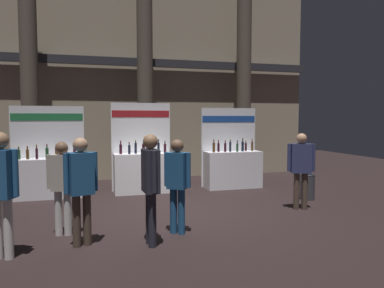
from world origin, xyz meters
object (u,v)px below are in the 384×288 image
visitor_2 (1,183)px  exhibitor_booth_0 (48,174)px  trash_bin (307,187)px  visitor_3 (62,181)px  visitor_4 (177,179)px  exhibitor_booth_2 (232,166)px  visitor_0 (301,165)px  visitor_5 (151,179)px  exhibitor_booth_1 (143,169)px  visitor_1 (81,182)px

visitor_2 → exhibitor_booth_0: bearing=111.0°
trash_bin → visitor_3: 5.68m
visitor_3 → visitor_4: bearing=177.4°
exhibitor_booth_2 → visitor_4: bearing=-124.2°
visitor_2 → visitor_3: bearing=73.1°
visitor_0 → visitor_2: visitor_2 is taller
visitor_0 → visitor_3: (-4.81, -0.46, -0.06)m
visitor_0 → visitor_5: size_ratio=0.95×
visitor_2 → visitor_4: (2.61, 0.43, -0.13)m
exhibitor_booth_2 → trash_bin: size_ratio=3.72×
visitor_4 → trash_bin: bearing=-118.8°
exhibitor_booth_1 → exhibitor_booth_2: exhibitor_booth_1 is taller
visitor_2 → visitor_3: (0.74, 0.87, -0.15)m
visitor_0 → visitor_4: bearing=-141.4°
visitor_5 → exhibitor_booth_2: bearing=140.2°
visitor_0 → visitor_2: size_ratio=0.92×
exhibitor_booth_0 → visitor_1: exhibitor_booth_0 is taller
trash_bin → visitor_3: bearing=-167.2°
trash_bin → visitor_2: 6.64m
trash_bin → visitor_0: size_ratio=0.37×
exhibitor_booth_0 → visitor_1: 3.99m
exhibitor_booth_0 → visitor_1: (0.86, -3.88, 0.41)m
exhibitor_booth_1 → exhibitor_booth_2: (2.54, -0.01, -0.02)m
exhibitor_booth_1 → exhibitor_booth_2: 2.54m
exhibitor_booth_2 → visitor_2: bearing=-141.3°
exhibitor_booth_1 → visitor_4: size_ratio=1.48×
exhibitor_booth_2 → exhibitor_booth_1: bearing=179.8°
visitor_2 → visitor_3: size_ratio=1.13×
exhibitor_booth_0 → visitor_4: size_ratio=1.41×
exhibitor_booth_0 → exhibitor_booth_2: 4.90m
trash_bin → visitor_4: bearing=-155.1°
exhibitor_booth_2 → exhibitor_booth_0: bearing=179.7°
visitor_0 → visitor_2: 5.71m
exhibitor_booth_0 → exhibitor_booth_2: exhibitor_booth_0 is taller
exhibitor_booth_0 → exhibitor_booth_1: exhibitor_booth_1 is taller
exhibitor_booth_1 → visitor_5: bearing=-96.7°
exhibitor_booth_0 → visitor_4: 4.42m
exhibitor_booth_2 → trash_bin: (1.15, -1.96, -0.30)m
exhibitor_booth_1 → visitor_0: 4.09m
trash_bin → visitor_0: 1.25m
visitor_5 → visitor_4: bearing=126.8°
visitor_1 → visitor_2: bearing=175.8°
visitor_1 → visitor_3: visitor_1 is taller
visitor_1 → exhibitor_booth_0: bearing=85.6°
exhibitor_booth_0 → visitor_3: (0.55, -3.25, 0.33)m
exhibitor_booth_1 → visitor_1: size_ratio=1.42×
trash_bin → visitor_2: bearing=-161.2°
visitor_4 → exhibitor_booth_1: bearing=-53.0°
visitor_1 → exhibitor_booth_2: bearing=26.7°
visitor_3 → visitor_4: size_ratio=0.98×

